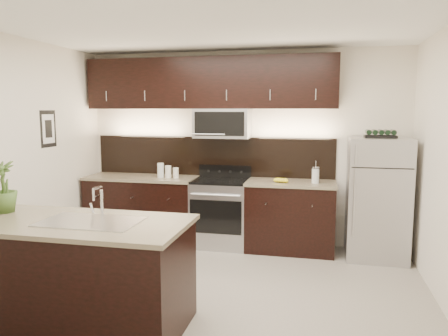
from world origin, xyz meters
TOP-DOWN VIEW (x-y plane):
  - ground at (0.00, 0.00)m, footprint 4.50×4.50m
  - room_walls at (-0.11, -0.04)m, footprint 4.52×4.02m
  - counter_run at (-0.46, 1.69)m, footprint 3.51×0.65m
  - upper_fixtures at (-0.43, 1.84)m, footprint 3.49×0.40m
  - island at (-0.96, -0.81)m, footprint 1.96×0.96m
  - sink_faucet at (-0.81, -0.80)m, footprint 0.84×0.50m
  - refrigerator at (1.80, 1.63)m, footprint 0.74×0.67m
  - wine_rack at (1.80, 1.63)m, footprint 0.38×0.24m
  - plant at (-1.78, -0.66)m, footprint 0.34×0.34m
  - canisters at (-1.02, 1.64)m, footprint 0.31×0.09m
  - french_press at (1.02, 1.64)m, footprint 0.10×0.10m
  - bananas at (0.54, 1.61)m, footprint 0.23×0.20m

SIDE VIEW (x-z plane):
  - ground at x=0.00m, z-range 0.00..0.00m
  - counter_run at x=-0.46m, z-range 0.00..0.94m
  - island at x=-0.96m, z-range 0.00..0.94m
  - refrigerator at x=1.80m, z-range 0.00..1.54m
  - sink_faucet at x=-0.81m, z-range 0.81..1.10m
  - bananas at x=0.54m, z-range 0.94..1.00m
  - canisters at x=-1.02m, z-range 0.93..1.13m
  - french_press at x=1.02m, z-range 0.90..1.19m
  - plant at x=-1.78m, z-range 0.94..1.42m
  - wine_rack at x=1.80m, z-range 1.54..1.63m
  - room_walls at x=-0.11m, z-range 0.34..3.05m
  - upper_fixtures at x=-0.43m, z-range 1.31..2.97m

